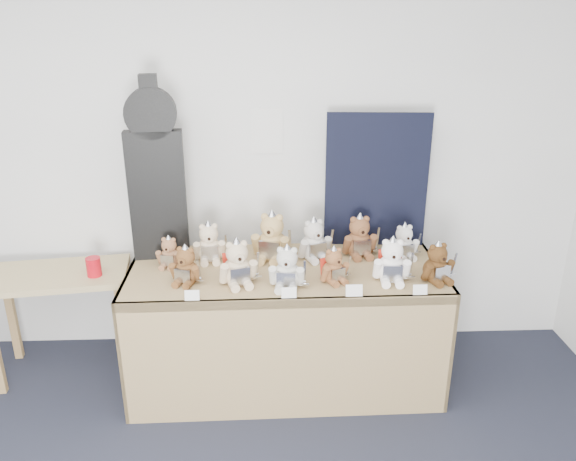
{
  "coord_description": "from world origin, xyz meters",
  "views": [
    {
      "loc": [
        0.8,
        -1.18,
        2.27
      ],
      "look_at": [
        0.93,
        1.86,
        1.1
      ],
      "focal_mm": 35.0,
      "sensor_mm": 36.0,
      "label": 1
    }
  ],
  "objects_px": {
    "teddy_back_end": "(404,243)",
    "display_table": "(286,299)",
    "teddy_front_far_left": "(186,267)",
    "teddy_back_left": "(209,244)",
    "red_cup": "(94,267)",
    "teddy_back_centre_right": "(314,241)",
    "teddy_front_right": "(334,267)",
    "teddy_back_centre_left": "(272,239)",
    "teddy_front_centre": "(287,269)",
    "teddy_front_left": "(238,265)",
    "teddy_back_far_left": "(169,253)",
    "teddy_front_far_right": "(392,262)",
    "guitar_case": "(156,172)",
    "teddy_back_right": "(359,238)",
    "side_table": "(60,290)",
    "teddy_front_end": "(437,264)"
  },
  "relations": [
    {
      "from": "side_table",
      "to": "teddy_back_far_left",
      "type": "bearing_deg",
      "value": -16.23
    },
    {
      "from": "teddy_front_centre",
      "to": "teddy_back_centre_right",
      "type": "distance_m",
      "value": 0.45
    },
    {
      "from": "display_table",
      "to": "teddy_back_left",
      "type": "bearing_deg",
      "value": 153.99
    },
    {
      "from": "teddy_front_centre",
      "to": "teddy_back_centre_right",
      "type": "height_order",
      "value": "teddy_back_centre_right"
    },
    {
      "from": "display_table",
      "to": "teddy_front_far_right",
      "type": "distance_m",
      "value": 0.69
    },
    {
      "from": "teddy_front_far_right",
      "to": "teddy_back_right",
      "type": "xyz_separation_m",
      "value": [
        -0.13,
        0.38,
        0.0
      ]
    },
    {
      "from": "side_table",
      "to": "teddy_front_end",
      "type": "xyz_separation_m",
      "value": [
        2.34,
        -0.39,
        0.32
      ]
    },
    {
      "from": "teddy_front_right",
      "to": "teddy_front_centre",
      "type": "bearing_deg",
      "value": 169.29
    },
    {
      "from": "teddy_back_centre_left",
      "to": "teddy_back_right",
      "type": "relative_size",
      "value": 1.13
    },
    {
      "from": "guitar_case",
      "to": "teddy_back_right",
      "type": "xyz_separation_m",
      "value": [
        1.27,
        -0.04,
        -0.44
      ]
    },
    {
      "from": "display_table",
      "to": "teddy_back_far_left",
      "type": "xyz_separation_m",
      "value": [
        -0.72,
        0.15,
        0.26
      ]
    },
    {
      "from": "teddy_front_centre",
      "to": "teddy_front_far_right",
      "type": "bearing_deg",
      "value": 13.51
    },
    {
      "from": "teddy_front_centre",
      "to": "teddy_back_far_left",
      "type": "relative_size",
      "value": 1.3
    },
    {
      "from": "teddy_back_end",
      "to": "teddy_back_right",
      "type": "bearing_deg",
      "value": 159.28
    },
    {
      "from": "display_table",
      "to": "teddy_back_left",
      "type": "height_order",
      "value": "teddy_back_left"
    },
    {
      "from": "teddy_back_left",
      "to": "display_table",
      "type": "bearing_deg",
      "value": -32.32
    },
    {
      "from": "teddy_front_left",
      "to": "teddy_back_centre_left",
      "type": "bearing_deg",
      "value": 44.4
    },
    {
      "from": "teddy_back_centre_left",
      "to": "teddy_back_far_left",
      "type": "height_order",
      "value": "teddy_back_centre_left"
    },
    {
      "from": "teddy_back_centre_right",
      "to": "teddy_front_right",
      "type": "bearing_deg",
      "value": -95.42
    },
    {
      "from": "guitar_case",
      "to": "teddy_front_left",
      "type": "xyz_separation_m",
      "value": [
        0.51,
        -0.42,
        -0.44
      ]
    },
    {
      "from": "teddy_back_end",
      "to": "teddy_back_left",
      "type": "bearing_deg",
      "value": 167.84
    },
    {
      "from": "teddy_back_end",
      "to": "teddy_back_far_left",
      "type": "distance_m",
      "value": 1.48
    },
    {
      "from": "display_table",
      "to": "guitar_case",
      "type": "xyz_separation_m",
      "value": [
        -0.79,
        0.31,
        0.73
      ]
    },
    {
      "from": "guitar_case",
      "to": "teddy_front_far_right",
      "type": "relative_size",
      "value": 3.85
    },
    {
      "from": "teddy_front_left",
      "to": "teddy_back_centre_right",
      "type": "distance_m",
      "value": 0.58
    },
    {
      "from": "side_table",
      "to": "teddy_back_centre_left",
      "type": "distance_m",
      "value": 1.42
    },
    {
      "from": "teddy_back_centre_left",
      "to": "teddy_back_end",
      "type": "height_order",
      "value": "teddy_back_centre_left"
    },
    {
      "from": "teddy_front_far_left",
      "to": "teddy_back_far_left",
      "type": "bearing_deg",
      "value": 135.72
    },
    {
      "from": "teddy_back_left",
      "to": "teddy_back_centre_right",
      "type": "distance_m",
      "value": 0.66
    },
    {
      "from": "teddy_front_far_left",
      "to": "teddy_back_centre_left",
      "type": "height_order",
      "value": "teddy_back_centre_left"
    },
    {
      "from": "teddy_front_far_left",
      "to": "teddy_back_right",
      "type": "height_order",
      "value": "teddy_back_right"
    },
    {
      "from": "display_table",
      "to": "red_cup",
      "type": "relative_size",
      "value": 15.88
    },
    {
      "from": "teddy_front_centre",
      "to": "teddy_back_right",
      "type": "relative_size",
      "value": 0.92
    },
    {
      "from": "teddy_back_end",
      "to": "display_table",
      "type": "bearing_deg",
      "value": -175.84
    },
    {
      "from": "teddy_front_right",
      "to": "teddy_back_left",
      "type": "bearing_deg",
      "value": 131.82
    },
    {
      "from": "teddy_front_right",
      "to": "teddy_back_centre_left",
      "type": "relative_size",
      "value": 0.68
    },
    {
      "from": "teddy_front_far_left",
      "to": "teddy_back_left",
      "type": "bearing_deg",
      "value": 87.55
    },
    {
      "from": "teddy_front_far_left",
      "to": "teddy_front_left",
      "type": "distance_m",
      "value": 0.3
    },
    {
      "from": "guitar_case",
      "to": "teddy_back_centre_right",
      "type": "xyz_separation_m",
      "value": [
        0.98,
        -0.08,
        -0.44
      ]
    },
    {
      "from": "teddy_front_centre",
      "to": "teddy_front_far_right",
      "type": "relative_size",
      "value": 0.95
    },
    {
      "from": "display_table",
      "to": "teddy_back_end",
      "type": "distance_m",
      "value": 0.84
    },
    {
      "from": "teddy_front_far_right",
      "to": "teddy_back_left",
      "type": "distance_m",
      "value": 1.14
    },
    {
      "from": "teddy_front_far_right",
      "to": "teddy_back_centre_left",
      "type": "bearing_deg",
      "value": 158.03
    },
    {
      "from": "display_table",
      "to": "teddy_back_end",
      "type": "relative_size",
      "value": 7.73
    },
    {
      "from": "side_table",
      "to": "teddy_front_right",
      "type": "distance_m",
      "value": 1.8
    },
    {
      "from": "side_table",
      "to": "teddy_back_end",
      "type": "height_order",
      "value": "teddy_back_end"
    },
    {
      "from": "teddy_front_far_left",
      "to": "teddy_back_centre_left",
      "type": "xyz_separation_m",
      "value": [
        0.5,
        0.32,
        0.04
      ]
    },
    {
      "from": "red_cup",
      "to": "teddy_front_left",
      "type": "xyz_separation_m",
      "value": [
        0.93,
        -0.32,
        0.14
      ]
    },
    {
      "from": "teddy_front_far_right",
      "to": "teddy_back_centre_right",
      "type": "xyz_separation_m",
      "value": [
        -0.42,
        0.34,
        0.0
      ]
    },
    {
      "from": "teddy_front_far_left",
      "to": "teddy_front_left",
      "type": "height_order",
      "value": "teddy_front_left"
    }
  ]
}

